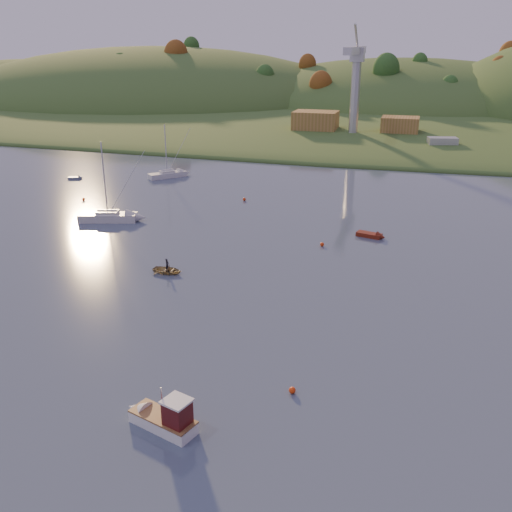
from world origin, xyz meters
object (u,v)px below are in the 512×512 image
(red_tender, at_px, (374,236))
(grey_dinghy, at_px, (77,178))
(fishing_boat, at_px, (159,416))
(sailboat_near, at_px, (167,174))
(sailboat_far, at_px, (108,216))
(canoe, at_px, (167,270))

(red_tender, relative_size, grey_dinghy, 1.40)
(grey_dinghy, bearing_deg, fishing_boat, -73.40)
(sailboat_near, relative_size, sailboat_far, 0.88)
(red_tender, bearing_deg, fishing_boat, -87.86)
(fishing_boat, bearing_deg, grey_dinghy, -35.82)
(sailboat_near, height_order, grey_dinghy, sailboat_near)
(sailboat_near, bearing_deg, red_tender, -79.31)
(fishing_boat, xyz_separation_m, canoe, (-10.65, 24.61, -0.44))
(sailboat_near, relative_size, grey_dinghy, 3.42)
(fishing_boat, xyz_separation_m, grey_dinghy, (-45.81, 61.80, -0.57))
(sailboat_far, bearing_deg, sailboat_near, 80.94)
(sailboat_near, bearing_deg, sailboat_far, -131.07)
(sailboat_near, bearing_deg, canoe, -113.65)
(grey_dinghy, bearing_deg, sailboat_near, 0.54)
(sailboat_far, xyz_separation_m, canoe, (16.20, -15.39, -0.38))
(fishing_boat, relative_size, grey_dinghy, 2.02)
(red_tender, xyz_separation_m, grey_dinghy, (-55.96, 18.59, -0.06))
(sailboat_near, xyz_separation_m, red_tender, (40.47, -24.38, -0.39))
(grey_dinghy, bearing_deg, red_tender, -38.33)
(sailboat_far, xyz_separation_m, grey_dinghy, (-18.96, 21.79, -0.52))
(fishing_boat, height_order, sailboat_near, sailboat_near)
(fishing_boat, bearing_deg, sailboat_near, -48.21)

